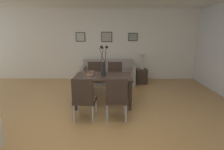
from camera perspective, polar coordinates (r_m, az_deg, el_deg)
ground_plane at (r=4.01m, az=-6.79°, el=-13.12°), size 9.00×9.00×0.00m
back_wall_panel at (r=6.83m, az=-3.75°, el=9.55°), size 9.00×0.10×2.60m
dining_table at (r=4.44m, az=-2.76°, el=-1.32°), size 1.40×0.90×0.74m
dining_chair_near_left at (r=3.68m, az=-8.89°, el=-6.99°), size 0.47×0.47×0.92m
dining_chair_near_right at (r=5.33m, az=-5.51°, el=-0.30°), size 0.45×0.45×0.92m
dining_chair_far_left at (r=3.65m, az=1.46°, el=-6.99°), size 0.45×0.45×0.92m
dining_chair_far_right at (r=5.27m, az=0.93°, el=-0.41°), size 0.46×0.46×0.92m
centerpiece_vase at (r=4.35m, az=-2.80°, el=3.43°), size 0.21×0.23×0.73m
placemat_near_left at (r=4.25m, az=-7.17°, el=-0.81°), size 0.32×0.32×0.01m
bowl_near_left at (r=4.24m, az=-7.18°, el=-0.32°), size 0.17×0.17×0.07m
placemat_near_right at (r=4.64m, az=-6.53°, el=0.46°), size 0.32×0.32×0.01m
bowl_near_right at (r=4.63m, az=-6.54°, el=0.91°), size 0.17×0.17×0.07m
sofa at (r=6.34m, az=-1.16°, el=-0.10°), size 1.83×0.84×0.80m
side_table at (r=6.39m, az=9.49°, el=-0.37°), size 0.36×0.36×0.52m
table_lamp at (r=6.26m, az=9.71°, el=5.25°), size 0.22×0.22×0.51m
framed_picture_left at (r=6.83m, az=-10.06°, el=11.90°), size 0.35×0.03×0.34m
framed_picture_center at (r=6.73m, az=-1.72°, el=12.07°), size 0.40×0.03×0.37m
framed_picture_right at (r=6.76m, az=6.70°, el=11.99°), size 0.35×0.03×0.29m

